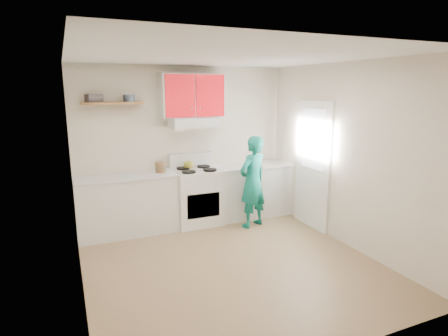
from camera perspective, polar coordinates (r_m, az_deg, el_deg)
name	(u,v)px	position (r m, az deg, el deg)	size (l,w,h in m)	color
floor	(230,263)	(5.02, 0.97, -14.35)	(3.80, 3.80, 0.00)	brown
ceiling	(231,56)	(4.50, 1.09, 16.76)	(3.60, 3.80, 0.04)	white
back_wall	(184,145)	(6.34, -6.14, 3.57)	(3.60, 0.04, 2.60)	beige
front_wall	(332,211)	(3.02, 16.25, -6.42)	(3.60, 0.04, 2.60)	beige
left_wall	(74,180)	(4.19, -22.00, -1.68)	(0.04, 3.80, 2.60)	beige
right_wall	(346,155)	(5.57, 18.14, 1.84)	(0.04, 3.80, 2.60)	beige
door	(313,165)	(6.13, 13.49, 0.40)	(0.05, 0.85, 2.05)	white
door_glass	(313,139)	(6.05, 13.48, 4.33)	(0.01, 0.55, 0.95)	white
counter_left	(127,205)	(6.01, -14.61, -5.55)	(1.52, 0.60, 0.90)	silver
counter_right	(251,190)	(6.67, 4.21, -3.43)	(1.32, 0.60, 0.90)	silver
stove	(197,197)	(6.25, -4.19, -4.42)	(0.76, 0.65, 0.92)	white
range_hood	(194,122)	(6.11, -4.69, 7.01)	(0.76, 0.44, 0.15)	silver
upper_cabinets	(192,96)	(6.14, -4.93, 11.00)	(1.02, 0.33, 0.70)	red
shelf	(112,103)	(5.88, -16.74, 9.52)	(0.90, 0.30, 0.04)	brown
books	(94,98)	(5.86, -19.34, 10.08)	(0.22, 0.16, 0.12)	#383134
tin	(129,98)	(5.88, -14.36, 10.35)	(0.18, 0.18, 0.11)	#333D4C
kettle	(189,165)	(6.21, -5.46, 0.51)	(0.16, 0.16, 0.14)	olive
crock	(160,168)	(6.01, -9.76, 0.03)	(0.16, 0.16, 0.19)	brown
cutting_board	(233,168)	(6.35, 1.47, 0.05)	(0.28, 0.20, 0.02)	olive
silicone_mat	(265,165)	(6.62, 6.37, 0.43)	(0.28, 0.23, 0.01)	red
person	(253,182)	(6.04, 4.41, -2.14)	(0.55, 0.36, 1.50)	#0B6B5D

